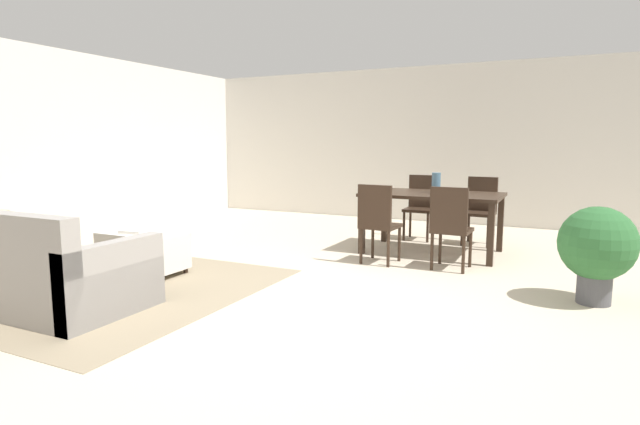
{
  "coord_description": "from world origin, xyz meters",
  "views": [
    {
      "loc": [
        2.11,
        -3.98,
        1.39
      ],
      "look_at": [
        -0.36,
        1.07,
        0.62
      ],
      "focal_mm": 28.71,
      "sensor_mm": 36.0,
      "label": 1
    }
  ],
  "objects_px": {
    "couch": "(33,272)",
    "dining_chair_far_left": "(421,203)",
    "dining_chair_near_right": "(450,223)",
    "dining_chair_near_left": "(378,219)",
    "ottoman_table": "(143,250)",
    "dining_table": "(432,200)",
    "dining_chair_far_right": "(480,206)",
    "book_on_ottoman": "(134,231)",
    "vase_centerpiece": "(436,183)",
    "potted_plant": "(597,247)"
  },
  "relations": [
    {
      "from": "dining_chair_near_right",
      "to": "dining_chair_far_left",
      "type": "relative_size",
      "value": 1.0
    },
    {
      "from": "dining_table",
      "to": "dining_chair_near_right",
      "type": "xyz_separation_m",
      "value": [
        0.4,
        -0.83,
        -0.15
      ]
    },
    {
      "from": "vase_centerpiece",
      "to": "couch",
      "type": "bearing_deg",
      "value": -125.78
    },
    {
      "from": "dining_chair_near_right",
      "to": "vase_centerpiece",
      "type": "height_order",
      "value": "vase_centerpiece"
    },
    {
      "from": "dining_chair_far_left",
      "to": "dining_chair_far_right",
      "type": "height_order",
      "value": "same"
    },
    {
      "from": "dining_chair_far_right",
      "to": "book_on_ottoman",
      "type": "bearing_deg",
      "value": -133.05
    },
    {
      "from": "ottoman_table",
      "to": "potted_plant",
      "type": "height_order",
      "value": "potted_plant"
    },
    {
      "from": "dining_chair_near_right",
      "to": "dining_chair_far_left",
      "type": "distance_m",
      "value": 1.88
    },
    {
      "from": "couch",
      "to": "ottoman_table",
      "type": "bearing_deg",
      "value": 88.54
    },
    {
      "from": "dining_chair_near_right",
      "to": "potted_plant",
      "type": "relative_size",
      "value": 1.08
    },
    {
      "from": "dining_chair_near_right",
      "to": "dining_chair_far_left",
      "type": "xyz_separation_m",
      "value": [
        -0.78,
        1.71,
        0.0
      ]
    },
    {
      "from": "ottoman_table",
      "to": "dining_table",
      "type": "xyz_separation_m",
      "value": [
        2.52,
        2.38,
        0.43
      ]
    },
    {
      "from": "ottoman_table",
      "to": "dining_chair_near_left",
      "type": "distance_m",
      "value": 2.6
    },
    {
      "from": "dining_chair_far_left",
      "to": "dining_table",
      "type": "bearing_deg",
      "value": -66.56
    },
    {
      "from": "dining_chair_near_left",
      "to": "dining_chair_near_right",
      "type": "bearing_deg",
      "value": 4.45
    },
    {
      "from": "dining_table",
      "to": "dining_chair_far_right",
      "type": "height_order",
      "value": "dining_chair_far_right"
    },
    {
      "from": "ottoman_table",
      "to": "dining_table",
      "type": "bearing_deg",
      "value": 43.3
    },
    {
      "from": "dining_chair_near_left",
      "to": "ottoman_table",
      "type": "bearing_deg",
      "value": -144.93
    },
    {
      "from": "dining_table",
      "to": "couch",
      "type": "bearing_deg",
      "value": -125.31
    },
    {
      "from": "book_on_ottoman",
      "to": "dining_chair_far_right",
      "type": "bearing_deg",
      "value": 46.95
    },
    {
      "from": "couch",
      "to": "book_on_ottoman",
      "type": "distance_m",
      "value": 1.2
    },
    {
      "from": "ottoman_table",
      "to": "dining_chair_near_left",
      "type": "xyz_separation_m",
      "value": [
        2.11,
        1.48,
        0.27
      ]
    },
    {
      "from": "ottoman_table",
      "to": "dining_chair_far_left",
      "type": "relative_size",
      "value": 1.01
    },
    {
      "from": "dining_table",
      "to": "dining_chair_near_left",
      "type": "bearing_deg",
      "value": -114.52
    },
    {
      "from": "dining_chair_near_left",
      "to": "potted_plant",
      "type": "xyz_separation_m",
      "value": [
        2.19,
        -0.56,
        -0.02
      ]
    },
    {
      "from": "couch",
      "to": "dining_chair_far_right",
      "type": "bearing_deg",
      "value": 55.95
    },
    {
      "from": "dining_table",
      "to": "potted_plant",
      "type": "bearing_deg",
      "value": -39.16
    },
    {
      "from": "dining_chair_near_right",
      "to": "dining_chair_far_left",
      "type": "bearing_deg",
      "value": 114.65
    },
    {
      "from": "ottoman_table",
      "to": "dining_table",
      "type": "height_order",
      "value": "dining_table"
    },
    {
      "from": "dining_chair_far_left",
      "to": "potted_plant",
      "type": "relative_size",
      "value": 1.08
    },
    {
      "from": "ottoman_table",
      "to": "vase_centerpiece",
      "type": "distance_m",
      "value": 3.55
    },
    {
      "from": "ottoman_table",
      "to": "potted_plant",
      "type": "distance_m",
      "value": 4.41
    },
    {
      "from": "dining_chair_near_left",
      "to": "potted_plant",
      "type": "bearing_deg",
      "value": -14.33
    },
    {
      "from": "book_on_ottoman",
      "to": "potted_plant",
      "type": "relative_size",
      "value": 0.31
    },
    {
      "from": "dining_chair_far_right",
      "to": "book_on_ottoman",
      "type": "height_order",
      "value": "dining_chair_far_right"
    },
    {
      "from": "couch",
      "to": "dining_chair_far_left",
      "type": "height_order",
      "value": "dining_chair_far_left"
    },
    {
      "from": "vase_centerpiece",
      "to": "dining_chair_near_left",
      "type": "bearing_deg",
      "value": -116.81
    },
    {
      "from": "ottoman_table",
      "to": "dining_chair_near_left",
      "type": "height_order",
      "value": "dining_chair_near_left"
    },
    {
      "from": "couch",
      "to": "dining_table",
      "type": "bearing_deg",
      "value": 54.69
    },
    {
      "from": "ottoman_table",
      "to": "dining_chair_near_right",
      "type": "bearing_deg",
      "value": 27.89
    },
    {
      "from": "ottoman_table",
      "to": "vase_centerpiece",
      "type": "height_order",
      "value": "vase_centerpiece"
    },
    {
      "from": "dining_chair_near_left",
      "to": "book_on_ottoman",
      "type": "relative_size",
      "value": 3.54
    },
    {
      "from": "dining_chair_near_left",
      "to": "book_on_ottoman",
      "type": "height_order",
      "value": "dining_chair_near_left"
    },
    {
      "from": "dining_chair_far_left",
      "to": "potted_plant",
      "type": "height_order",
      "value": "dining_chair_far_left"
    },
    {
      "from": "dining_chair_near_left",
      "to": "dining_chair_far_left",
      "type": "height_order",
      "value": "same"
    },
    {
      "from": "couch",
      "to": "potted_plant",
      "type": "bearing_deg",
      "value": 26.43
    },
    {
      "from": "couch",
      "to": "dining_chair_near_left",
      "type": "height_order",
      "value": "dining_chair_near_left"
    },
    {
      "from": "couch",
      "to": "dining_chair_near_left",
      "type": "distance_m",
      "value": 3.47
    },
    {
      "from": "couch",
      "to": "vase_centerpiece",
      "type": "bearing_deg",
      "value": 54.22
    },
    {
      "from": "dining_chair_far_left",
      "to": "vase_centerpiece",
      "type": "bearing_deg",
      "value": -64.46
    }
  ]
}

